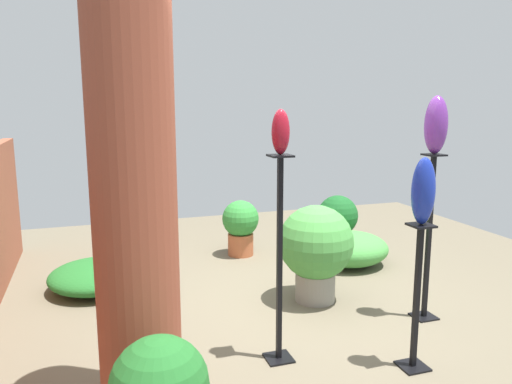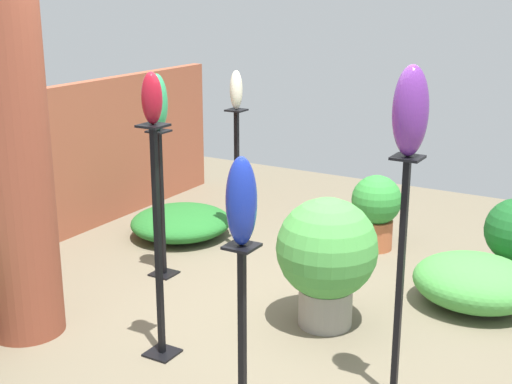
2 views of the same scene
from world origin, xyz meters
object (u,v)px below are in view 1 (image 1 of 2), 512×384
(pedestal_cobalt, at_px, (416,304))
(pedestal_jade, at_px, (148,255))
(art_vase_ivory, at_px, (155,145))
(art_vase_cobalt, at_px, (423,191))
(pedestal_ivory, at_px, (158,228))
(art_vase_jade, at_px, (144,155))
(art_vase_violet, at_px, (436,125))
(brick_pillar, at_px, (135,211))
(pedestal_ruby, at_px, (279,268))
(art_vase_ruby, at_px, (281,132))
(potted_plant_mid_left, at_px, (338,219))
(potted_plant_near_pillar, at_px, (241,225))
(potted_plant_front_right, at_px, (316,247))
(pedestal_violet, at_px, (428,244))

(pedestal_cobalt, xyz_separation_m, pedestal_jade, (1.52, 1.72, 0.08))
(art_vase_ivory, xyz_separation_m, art_vase_cobalt, (-2.38, -1.52, -0.17))
(pedestal_ivory, xyz_separation_m, art_vase_jade, (-0.86, 0.20, 0.87))
(pedestal_cobalt, xyz_separation_m, art_vase_violet, (0.70, -0.62, 1.24))
(pedestal_ivory, xyz_separation_m, pedestal_cobalt, (-2.38, -1.52, -0.11))
(brick_pillar, relative_size, art_vase_cobalt, 5.40)
(pedestal_ruby, xyz_separation_m, art_vase_violet, (0.28, -1.52, 1.01))
(art_vase_ruby, xyz_separation_m, potted_plant_mid_left, (2.44, -1.77, -1.31))
(brick_pillar, height_order, pedestal_ivory, brick_pillar)
(pedestal_ruby, distance_m, art_vase_cobalt, 1.16)
(brick_pillar, relative_size, potted_plant_mid_left, 3.53)
(pedestal_cobalt, xyz_separation_m, art_vase_cobalt, (0.00, 0.00, 0.83))
(pedestal_ivory, relative_size, art_vase_jade, 2.89)
(pedestal_jade, xyz_separation_m, potted_plant_near_pillar, (1.51, -1.31, -0.18))
(pedestal_ivory, distance_m, art_vase_ruby, 2.34)
(pedestal_ivory, height_order, pedestal_ruby, pedestal_ruby)
(pedestal_ruby, bearing_deg, potted_plant_near_pillar, -10.55)
(art_vase_violet, bearing_deg, potted_plant_mid_left, -6.56)
(potted_plant_front_right, bearing_deg, art_vase_ivory, 53.91)
(brick_pillar, distance_m, art_vase_violet, 2.64)
(pedestal_ivory, distance_m, potted_plant_front_right, 1.71)
(art_vase_violet, relative_size, art_vase_ruby, 1.54)
(pedestal_ruby, height_order, art_vase_jade, art_vase_jade)
(pedestal_ruby, relative_size, potted_plant_mid_left, 2.17)
(art_vase_cobalt, relative_size, art_vase_jade, 1.04)
(pedestal_ivory, relative_size, potted_plant_front_right, 1.38)
(pedestal_violet, xyz_separation_m, art_vase_cobalt, (-0.70, 0.62, 0.63))
(pedestal_cobalt, height_order, pedestal_violet, pedestal_violet)
(pedestal_jade, relative_size, art_vase_ruby, 3.91)
(pedestal_violet, distance_m, potted_plant_front_right, 1.03)
(pedestal_ivory, height_order, art_vase_ruby, art_vase_ruby)
(brick_pillar, relative_size, pedestal_ruby, 1.63)
(brick_pillar, xyz_separation_m, potted_plant_front_right, (1.17, -1.79, -0.73))
(art_vase_ruby, bearing_deg, art_vase_jade, 37.15)
(pedestal_violet, xyz_separation_m, art_vase_jade, (0.82, 2.35, 0.79))
(pedestal_ivory, bearing_deg, potted_plant_front_right, -126.09)
(art_vase_ivory, bearing_deg, art_vase_violet, -128.06)
(brick_pillar, distance_m, potted_plant_mid_left, 3.95)
(pedestal_ruby, xyz_separation_m, potted_plant_front_right, (0.95, -0.75, -0.18))
(pedestal_violet, relative_size, art_vase_ruby, 4.65)
(pedestal_violet, bearing_deg, art_vase_jade, 70.77)
(pedestal_violet, distance_m, art_vase_violet, 1.05)
(pedestal_jade, bearing_deg, pedestal_cobalt, -131.40)
(art_vase_cobalt, xyz_separation_m, potted_plant_front_right, (1.38, 0.14, -0.78))
(brick_pillar, bearing_deg, pedestal_jade, -8.93)
(art_vase_jade, bearing_deg, art_vase_cobalt, -131.40)
(pedestal_ruby, distance_m, art_vase_ruby, 1.00)
(pedestal_jade, bearing_deg, art_vase_ruby, -142.85)
(potted_plant_mid_left, bearing_deg, pedestal_ruby, 144.05)
(pedestal_jade, bearing_deg, art_vase_jade, 90.00)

